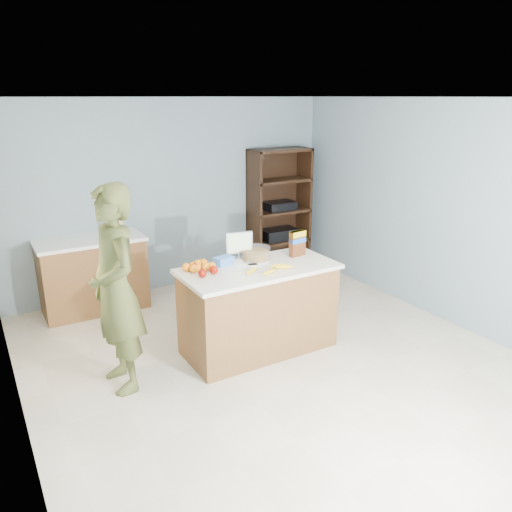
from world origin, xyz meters
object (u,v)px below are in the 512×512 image
counter_peninsula (259,312)px  tv (239,244)px  shelving_unit (277,213)px  cereal_box (297,242)px  person (116,290)px

counter_peninsula → tv: tv is taller
shelving_unit → cereal_box: shelving_unit is taller
counter_peninsula → person: (-1.40, 0.05, 0.51)m
person → tv: bearing=97.6°
person → cereal_box: person is taller
counter_peninsula → tv: 0.73m
shelving_unit → cereal_box: 2.20m
person → tv: (1.37, 0.28, 0.14)m
person → cereal_box: size_ratio=6.83×
counter_peninsula → shelving_unit: shelving_unit is taller
shelving_unit → person: person is taller
counter_peninsula → shelving_unit: 2.61m
shelving_unit → tv: (-1.58, -1.71, 0.19)m
person → cereal_box: bearing=87.3°
person → tv: person is taller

